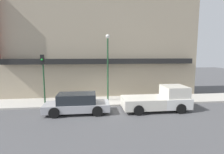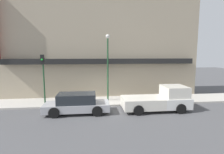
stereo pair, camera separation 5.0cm
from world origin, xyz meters
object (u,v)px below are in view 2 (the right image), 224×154
(parked_car, at_px, (77,103))
(traffic_light, at_px, (43,71))
(street_lamp, at_px, (108,60))
(pickup_truck, at_px, (160,100))
(fire_hydrant, at_px, (81,101))

(parked_car, bearing_deg, traffic_light, 146.10)
(traffic_light, bearing_deg, street_lamp, 8.03)
(pickup_truck, xyz_separation_m, street_lamp, (-3.84, 2.85, 3.01))
(pickup_truck, xyz_separation_m, traffic_light, (-9.28, 2.09, 2.18))
(pickup_truck, height_order, fire_hydrant, pickup_truck)
(fire_hydrant, relative_size, traffic_light, 0.14)
(pickup_truck, xyz_separation_m, parked_car, (-6.41, 0.00, -0.10))
(parked_car, relative_size, fire_hydrant, 7.94)
(street_lamp, height_order, traffic_light, street_lamp)
(street_lamp, xyz_separation_m, traffic_light, (-5.44, -0.77, -0.84))
(parked_car, distance_m, street_lamp, 4.94)
(street_lamp, bearing_deg, traffic_light, -171.97)
(parked_car, xyz_separation_m, fire_hydrant, (0.20, 1.74, -0.28))
(fire_hydrant, xyz_separation_m, street_lamp, (2.38, 1.11, 3.39))
(parked_car, height_order, traffic_light, traffic_light)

